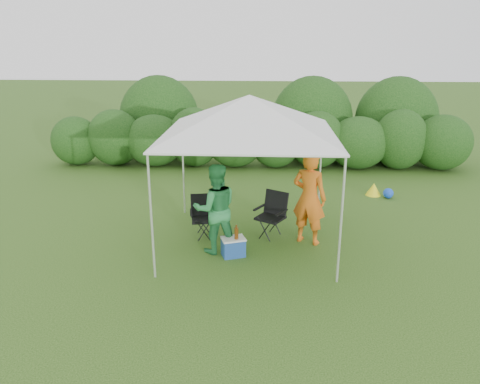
# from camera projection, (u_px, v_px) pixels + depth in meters

# --- Properties ---
(ground) EXTENTS (70.00, 70.00, 0.00)m
(ground) POSITION_uv_depth(u_px,v_px,m) (247.00, 253.00, 8.66)
(ground) COLOR #3D631F
(hedge) EXTENTS (12.68, 1.53, 1.80)m
(hedge) POSITION_uv_depth(u_px,v_px,m) (260.00, 140.00, 14.07)
(hedge) COLOR #234E18
(hedge) RESTS_ON ground
(canopy) EXTENTS (3.10, 3.10, 2.83)m
(canopy) POSITION_uv_depth(u_px,v_px,m) (249.00, 116.00, 8.35)
(canopy) COLOR silver
(canopy) RESTS_ON ground
(chair_right) EXTENTS (0.70, 0.69, 0.90)m
(chair_right) POSITION_uv_depth(u_px,v_px,m) (273.00, 211.00, 9.27)
(chair_right) COLOR black
(chair_right) RESTS_ON ground
(chair_left) EXTENTS (0.57, 0.53, 0.83)m
(chair_left) POSITION_uv_depth(u_px,v_px,m) (203.00, 213.00, 9.29)
(chair_left) COLOR black
(chair_left) RESTS_ON ground
(man) EXTENTS (0.78, 0.68, 1.81)m
(man) POSITION_uv_depth(u_px,v_px,m) (309.00, 198.00, 8.83)
(man) COLOR orange
(man) RESTS_ON ground
(woman) EXTENTS (0.95, 0.82, 1.68)m
(woman) POSITION_uv_depth(u_px,v_px,m) (216.00, 209.00, 8.47)
(woman) COLOR #2D8B49
(woman) RESTS_ON ground
(cooler) EXTENTS (0.50, 0.43, 0.35)m
(cooler) POSITION_uv_depth(u_px,v_px,m) (233.00, 247.00, 8.49)
(cooler) COLOR #204A96
(cooler) RESTS_ON ground
(bottle) EXTENTS (0.07, 0.07, 0.27)m
(bottle) POSITION_uv_depth(u_px,v_px,m) (236.00, 232.00, 8.35)
(bottle) COLOR #592D0C
(bottle) RESTS_ON cooler
(lawn_toy) EXTENTS (0.63, 0.53, 0.32)m
(lawn_toy) POSITION_uv_depth(u_px,v_px,m) (377.00, 190.00, 11.68)
(lawn_toy) COLOR #FCF21A
(lawn_toy) RESTS_ON ground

